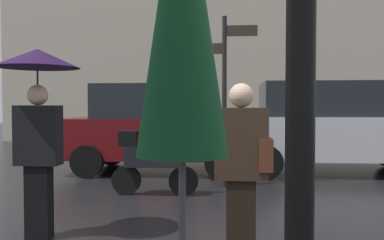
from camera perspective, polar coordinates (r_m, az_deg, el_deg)
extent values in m
cylinder|color=black|center=(1.34, 14.66, 0.22)|extent=(0.09, 0.09, 2.72)
cube|color=black|center=(4.74, -20.31, -10.48)|extent=(0.25, 0.16, 0.78)
cube|color=black|center=(4.64, -20.41, -1.98)|extent=(0.46, 0.21, 0.63)
sphere|color=beige|center=(4.63, -20.47, 3.23)|extent=(0.21, 0.21, 0.21)
cylinder|color=black|center=(4.64, -20.49, 4.93)|extent=(0.02, 0.02, 0.30)
cone|color=#29133F|center=(4.66, -20.53, 7.98)|extent=(0.87, 0.87, 0.20)
cube|color=black|center=(3.73, 6.72, -13.88)|extent=(0.25, 0.16, 0.76)
cube|color=#332319|center=(3.60, 6.76, -3.24)|extent=(0.46, 0.21, 0.62)
sphere|color=beige|center=(3.59, 6.78, 3.37)|extent=(0.21, 0.21, 0.21)
cube|color=#512819|center=(3.63, 10.00, -4.69)|extent=(0.12, 0.24, 0.28)
cylinder|color=black|center=(6.52, -1.17, -8.39)|extent=(0.46, 0.09, 0.46)
cylinder|color=black|center=(6.67, -9.02, -8.18)|extent=(0.46, 0.09, 0.46)
cube|color=black|center=(6.52, -5.15, -5.02)|extent=(0.91, 0.32, 0.32)
cube|color=black|center=(6.57, -8.67, -2.52)|extent=(0.28, 0.28, 0.24)
cylinder|color=black|center=(6.43, -1.58, -1.98)|extent=(0.06, 0.06, 0.55)
cube|color=#590C0F|center=(8.83, -4.36, -2.40)|extent=(4.01, 1.77, 0.82)
cube|color=black|center=(8.84, -5.66, 2.54)|extent=(2.21, 1.63, 0.70)
cylinder|color=black|center=(9.64, 4.18, -4.49)|extent=(0.64, 0.18, 0.64)
cylinder|color=black|center=(7.88, 4.09, -5.93)|extent=(0.64, 0.18, 0.64)
cylinder|color=black|center=(10.01, -10.97, -4.29)|extent=(0.64, 0.18, 0.64)
cylinder|color=black|center=(8.33, -14.26, -5.56)|extent=(0.64, 0.18, 0.64)
cube|color=silver|center=(9.16, 18.94, -2.19)|extent=(4.59, 1.81, 0.86)
cube|color=black|center=(9.08, 17.59, 2.71)|extent=(2.53, 1.67, 0.70)
cylinder|color=black|center=(9.84, 9.11, -4.34)|extent=(0.66, 0.18, 0.66)
cylinder|color=black|center=(8.05, 10.13, -5.74)|extent=(0.66, 0.18, 0.66)
cylinder|color=black|center=(7.14, 4.47, 2.48)|extent=(0.08, 0.08, 2.93)
cube|color=#33281E|center=(7.26, 6.76, 12.12)|extent=(0.56, 0.04, 0.18)
cube|color=#33281E|center=(7.22, 2.39, 9.78)|extent=(0.52, 0.04, 0.18)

